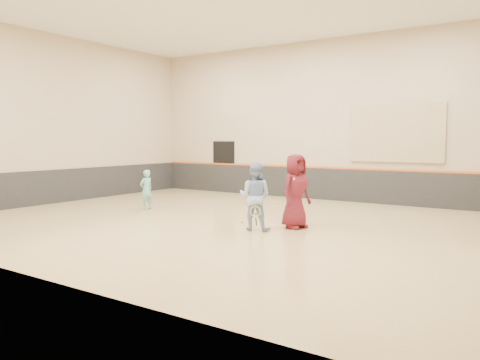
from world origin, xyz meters
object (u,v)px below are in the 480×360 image
Objects in this scene: girl at (146,190)px; young_man at (296,191)px; instructor at (255,196)px; spare_racket at (258,212)px.

young_man is (5.50, -0.18, 0.31)m from girl.
spare_racket is (-1.25, 2.19, -0.81)m from instructor.
instructor is at bearing -60.22° from spare_racket.
girl is at bearing -24.61° from instructor.
instructor is 2.65m from spare_racket.
girl is at bearing 100.67° from young_man.
young_man is (0.73, 0.81, 0.10)m from instructor.
instructor is 2.75× the size of spare_racket.
instructor reaches higher than girl.
girl is 2.07× the size of spare_racket.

